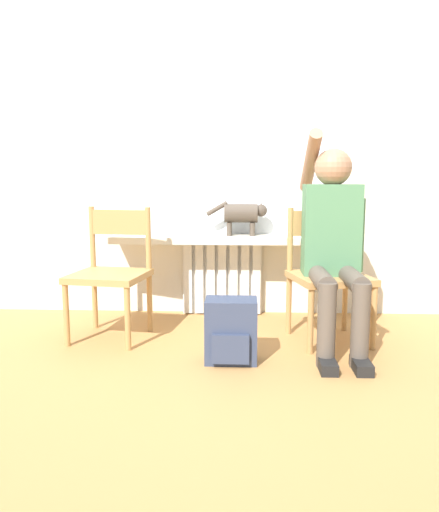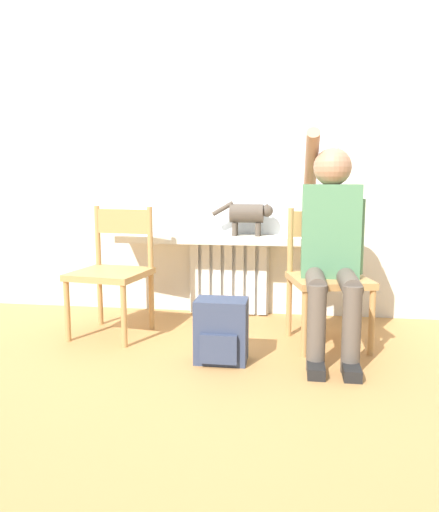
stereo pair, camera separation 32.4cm
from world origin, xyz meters
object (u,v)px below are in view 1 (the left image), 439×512
(chair_right, at_px, (328,273))
(backpack, at_px, (231,331))
(cat, at_px, (243,214))
(person, at_px, (334,238))
(chair_left, at_px, (111,271))

(chair_right, distance_m, backpack, 0.77)
(cat, bearing_deg, person, -49.67)
(chair_right, height_order, backpack, chair_right)
(cat, relative_size, backpack, 1.25)
(chair_left, distance_m, chair_right, 1.37)
(cat, xyz_separation_m, backpack, (-0.06, -0.95, -0.59))
(person, xyz_separation_m, cat, (-0.54, 0.64, 0.10))
(chair_right, bearing_deg, cat, 122.14)
(chair_right, height_order, cat, cat)
(person, bearing_deg, chair_right, 94.83)
(chair_left, bearing_deg, cat, 40.82)
(backpack, bearing_deg, chair_left, 151.44)
(chair_left, xyz_separation_m, person, (1.38, -0.12, 0.23))
(chair_left, height_order, cat, cat)
(person, bearing_deg, cat, 130.33)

